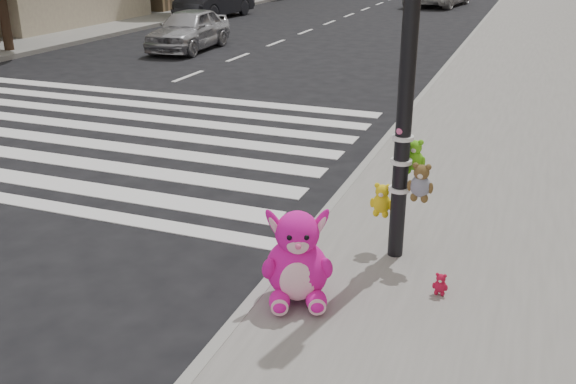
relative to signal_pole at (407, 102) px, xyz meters
The scene contains 9 objects.
ground 3.66m from the signal_pole, 145.27° to the right, with size 120.00×120.00×0.00m, color black.
sidewalk_far 24.36m from the signal_pole, 131.54° to the left, with size 6.00×80.00×0.14m, color slate.
curb_edge 8.44m from the signal_pole, 97.41° to the left, with size 0.12×80.00×0.15m, color gray.
crosswalk 8.08m from the signal_pole, 154.54° to the left, with size 11.00×6.00×0.01m, color silver, non-canonical shape.
signal_pole is the anchor object (origin of this frame).
pink_bunny 1.91m from the signal_pole, 118.82° to the right, with size 0.77×0.83×0.92m.
red_teddy 1.78m from the signal_pole, 50.85° to the right, with size 0.15×0.11×0.22m, color #BA1234, non-canonical shape.
car_silver_far 15.02m from the signal_pole, 127.49° to the left, with size 1.51×3.76×1.28m, color #A7A7AC.
car_dark_far 23.68m from the signal_pole, 121.66° to the left, with size 1.56×4.48×1.48m, color black.
Camera 1 is at (3.72, -4.34, 3.29)m, focal length 40.00 mm.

